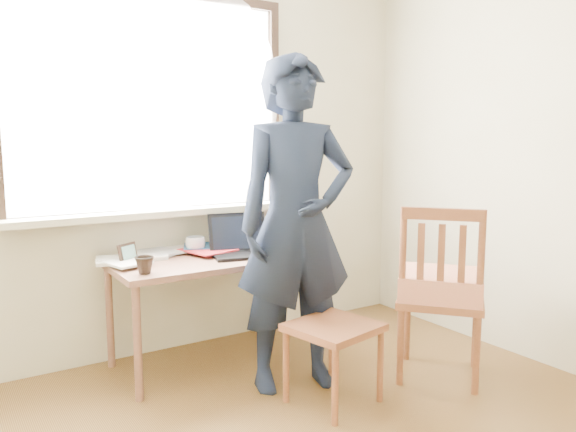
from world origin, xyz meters
TOP-DOWN VIEW (x-y plane):
  - room_shell at (-0.02, 0.20)m, footprint 3.52×4.02m
  - desk at (0.05, 1.63)m, footprint 1.25×0.63m
  - laptop at (0.22, 1.60)m, footprint 0.43×0.38m
  - mug_white at (0.01, 1.82)m, footprint 0.15×0.15m
  - mug_dark at (-0.45, 1.44)m, footprint 0.14×0.14m
  - mouse at (0.49, 1.53)m, footprint 0.08×0.06m
  - desk_clutter at (-0.24, 1.82)m, footprint 0.75×0.54m
  - book_a at (-0.31, 1.85)m, footprint 0.28×0.32m
  - book_b at (0.40, 1.85)m, footprint 0.29×0.29m
  - picture_frame at (-0.46, 1.73)m, footprint 0.13×0.09m
  - work_chair at (0.33, 0.79)m, footprint 0.49×0.48m
  - side_chair at (1.05, 0.71)m, footprint 0.65×0.65m
  - person at (0.29, 1.09)m, footprint 0.76×0.58m

SIDE VIEW (x-z plane):
  - work_chair at x=0.33m, z-range 0.15..0.58m
  - side_chair at x=1.05m, z-range 0.03..1.05m
  - desk at x=0.05m, z-range 0.27..0.94m
  - book_b at x=0.40m, z-range 0.67..0.69m
  - book_a at x=-0.31m, z-range 0.67..0.70m
  - mouse at x=0.49m, z-range 0.67..0.70m
  - desk_clutter at x=-0.24m, z-range 0.67..0.71m
  - mug_dark at x=-0.45m, z-range 0.67..0.76m
  - mug_white at x=0.01m, z-range 0.67..0.77m
  - picture_frame at x=-0.46m, z-range 0.67..0.78m
  - laptop at x=0.22m, z-range 0.60..0.85m
  - person at x=0.29m, z-range 0.00..1.85m
  - room_shell at x=-0.02m, z-range 0.33..2.94m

